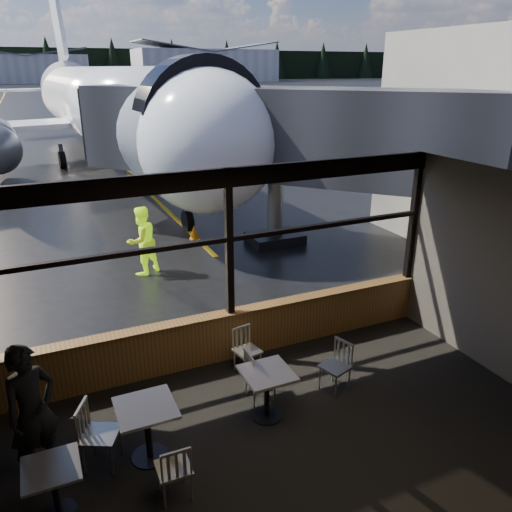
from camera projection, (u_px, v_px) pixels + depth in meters
ground_plane at (35, 91)px, 111.61m from camera, size 520.00×520.00×0.00m
carpet_floor at (314, 467)px, 6.66m from camera, size 8.00×6.00×0.01m
ceiling at (327, 216)px, 5.43m from camera, size 8.00×6.00×0.04m
window_sill at (231, 335)px, 9.07m from camera, size 8.00×0.28×0.90m
window_header at (228, 177)px, 8.04m from camera, size 8.00×0.18×0.30m
mullion_centre at (229, 245)px, 8.45m from camera, size 0.12×0.12×2.60m
mullion_right at (413, 218)px, 9.96m from camera, size 0.12×0.12×2.60m
window_transom at (229, 239)px, 8.41m from camera, size 8.00×0.10×0.08m
airliner at (100, 53)px, 24.80m from camera, size 32.38×38.32×11.35m
jet_bridge at (276, 159)px, 14.40m from camera, size 9.45×11.55×5.04m
cafe_table_near at (267, 395)px, 7.51m from camera, size 0.72×0.72×0.80m
cafe_table_mid at (148, 432)px, 6.70m from camera, size 0.77×0.77×0.84m
cafe_table_left at (55, 491)px, 5.86m from camera, size 0.64×0.64×0.71m
chair_near_e at (335, 367)px, 8.12m from camera, size 0.60×0.60×0.88m
chair_near_w at (260, 375)px, 7.89m from camera, size 0.51×0.51×0.90m
chair_near_n at (247, 352)px, 8.60m from camera, size 0.54×0.54×0.84m
chair_mid_s at (174, 469)px, 6.08m from camera, size 0.48×0.48×0.85m
chair_mid_w at (100, 435)px, 6.55m from camera, size 0.70×0.70×0.96m
passenger at (32, 412)px, 6.29m from camera, size 0.82×0.74×1.88m
ground_crew at (142, 241)px, 12.67m from camera, size 1.07×0.99×1.77m
cone_nose at (194, 232)px, 15.50m from camera, size 0.31×0.31×0.43m
hangar_mid at (27, 67)px, 165.30m from camera, size 38.00×15.00×10.00m
hangar_right at (205, 64)px, 181.92m from camera, size 50.00×20.00×12.00m
treeline at (25, 64)px, 186.27m from camera, size 360.00×3.00×12.00m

